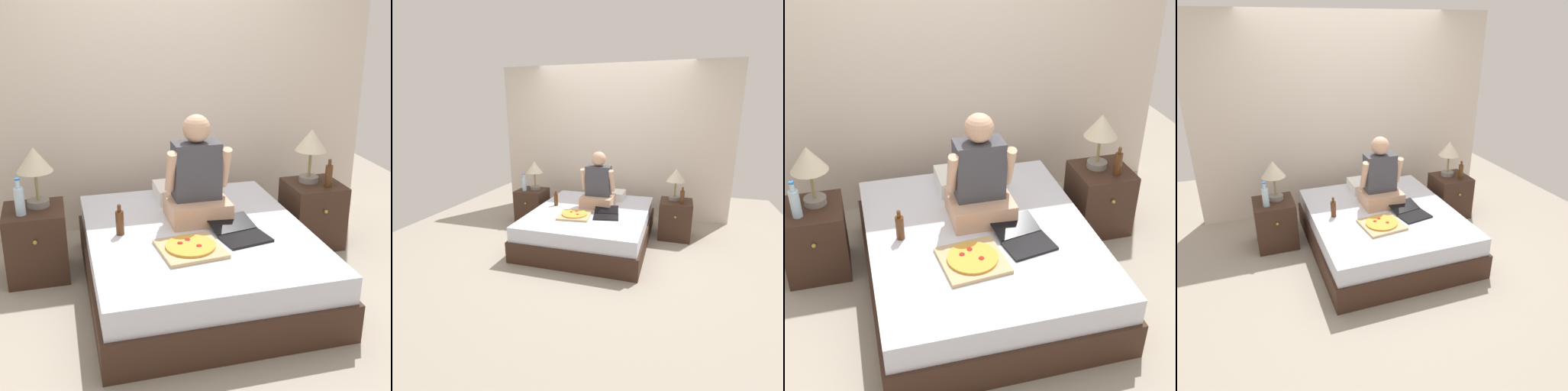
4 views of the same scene
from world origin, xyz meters
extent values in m
plane|color=#9E9384|center=(0.00, 0.00, 0.00)|extent=(5.89, 5.89, 0.00)
cube|color=beige|center=(0.00, 1.30, 1.25)|extent=(3.89, 0.12, 2.50)
cube|color=#382319|center=(0.00, 0.00, 0.13)|extent=(1.58, 1.87, 0.26)
cube|color=silver|center=(0.00, 0.00, 0.35)|extent=(1.53, 1.82, 0.18)
cube|color=#382319|center=(-1.12, 0.46, 0.27)|extent=(0.44, 0.44, 0.54)
sphere|color=gold|center=(-1.12, 0.23, 0.38)|extent=(0.03, 0.03, 0.03)
cylinder|color=gray|center=(-1.08, 0.51, 0.57)|extent=(0.16, 0.16, 0.05)
cylinder|color=olive|center=(-1.08, 0.51, 0.70)|extent=(0.02, 0.02, 0.22)
cone|color=beige|center=(-1.08, 0.51, 0.90)|extent=(0.26, 0.26, 0.18)
cylinder|color=silver|center=(-1.20, 0.37, 0.64)|extent=(0.07, 0.07, 0.20)
cylinder|color=silver|center=(-1.20, 0.37, 0.77)|extent=(0.03, 0.03, 0.06)
cylinder|color=blue|center=(-1.20, 0.37, 0.81)|extent=(0.04, 0.04, 0.02)
cube|color=#382319|center=(1.12, 0.46, 0.27)|extent=(0.44, 0.44, 0.54)
sphere|color=gold|center=(1.12, 0.23, 0.38)|extent=(0.03, 0.03, 0.03)
cylinder|color=gray|center=(1.09, 0.51, 0.57)|extent=(0.16, 0.16, 0.05)
cylinder|color=olive|center=(1.09, 0.51, 0.70)|extent=(0.02, 0.02, 0.22)
cone|color=beige|center=(1.09, 0.51, 0.90)|extent=(0.26, 0.26, 0.18)
cylinder|color=#512D14|center=(1.19, 0.36, 0.63)|extent=(0.06, 0.06, 0.18)
cylinder|color=#512D14|center=(1.19, 0.36, 0.75)|extent=(0.03, 0.03, 0.05)
cube|color=white|center=(0.09, 0.66, 0.51)|extent=(0.52, 0.34, 0.12)
cube|color=tan|center=(0.05, 0.20, 0.53)|extent=(0.44, 0.40, 0.16)
cube|color=#3F3F47|center=(0.05, 0.23, 0.82)|extent=(0.34, 0.20, 0.42)
sphere|color=tan|center=(0.05, 0.23, 1.13)|extent=(0.20, 0.20, 0.20)
cylinder|color=tan|center=(-0.15, 0.18, 0.84)|extent=(0.07, 0.18, 0.32)
cylinder|color=tan|center=(0.25, 0.18, 0.84)|extent=(0.07, 0.18, 0.32)
cube|color=black|center=(0.27, -0.24, 0.45)|extent=(0.36, 0.28, 0.02)
cube|color=black|center=(0.23, -0.04, 0.49)|extent=(0.34, 0.25, 0.06)
cube|color=tan|center=(-0.13, -0.30, 0.46)|extent=(0.44, 0.44, 0.03)
cylinder|color=gold|center=(-0.13, -0.30, 0.48)|extent=(0.33, 0.33, 0.02)
cylinder|color=maroon|center=(-0.19, -0.26, 0.49)|extent=(0.04, 0.04, 0.00)
cylinder|color=maroon|center=(-0.08, -0.33, 0.49)|extent=(0.04, 0.04, 0.00)
cylinder|color=maroon|center=(-0.13, -0.22, 0.49)|extent=(0.04, 0.04, 0.00)
cylinder|color=#4C2811|center=(-0.54, 0.07, 0.53)|extent=(0.06, 0.06, 0.17)
cylinder|color=#4C2811|center=(-0.54, 0.07, 0.64)|extent=(0.03, 0.03, 0.05)
camera|label=1|loc=(-0.91, -3.40, 2.03)|focal=50.00mm
camera|label=2|loc=(1.10, -3.83, 1.77)|focal=28.00mm
camera|label=3|loc=(-0.78, -2.96, 2.61)|focal=50.00mm
camera|label=4|loc=(-1.39, -3.49, 2.33)|focal=35.00mm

